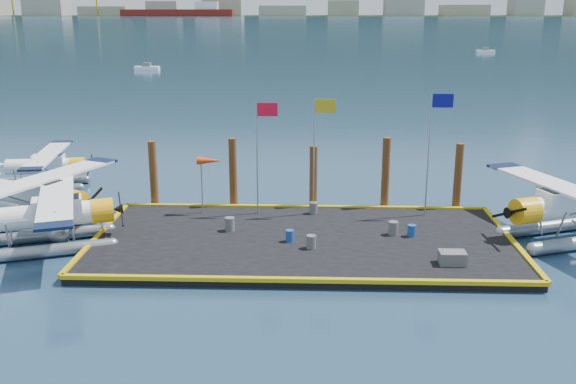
% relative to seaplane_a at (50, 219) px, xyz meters
% --- Properties ---
extents(ground, '(4000.00, 4000.00, 0.00)m').
position_rel_seaplane_a_xyz_m(ground, '(12.02, 0.80, -1.50)').
color(ground, '#19324B').
rests_on(ground, ground).
extents(dock, '(20.00, 10.00, 0.40)m').
position_rel_seaplane_a_xyz_m(dock, '(12.02, 0.80, -1.30)').
color(dock, black).
rests_on(dock, ground).
extents(dock_bumpers, '(20.25, 10.25, 0.18)m').
position_rel_seaplane_a_xyz_m(dock_bumpers, '(12.02, 0.80, -1.01)').
color(dock_bumpers, '#BFA10B').
rests_on(dock_bumpers, dock).
extents(far_backdrop, '(3050.00, 2050.00, 810.00)m').
position_rel_seaplane_a_xyz_m(far_backdrop, '(251.93, 1738.32, 7.95)').
color(far_backdrop, black).
rests_on(far_backdrop, ground).
extents(seaplane_a, '(9.02, 9.59, 3.45)m').
position_rel_seaplane_a_xyz_m(seaplane_a, '(0.00, 0.00, 0.00)').
color(seaplane_a, gray).
rests_on(seaplane_a, ground).
extents(seaplane_b, '(9.45, 9.93, 3.63)m').
position_rel_seaplane_a_xyz_m(seaplane_b, '(-1.89, 2.93, 0.08)').
color(seaplane_b, gray).
rests_on(seaplane_b, ground).
extents(seaplane_c, '(7.75, 8.52, 3.01)m').
position_rel_seaplane_a_xyz_m(seaplane_c, '(-4.58, 10.48, -0.19)').
color(seaplane_c, gray).
rests_on(seaplane_c, ground).
extents(seaplane_d, '(9.69, 10.29, 3.71)m').
position_rel_seaplane_a_xyz_m(seaplane_d, '(25.06, 1.98, 0.11)').
color(seaplane_d, gray).
rests_on(seaplane_d, ground).
extents(drum_0, '(0.49, 0.49, 0.69)m').
position_rel_seaplane_a_xyz_m(drum_0, '(8.35, 1.73, -0.76)').
color(drum_0, '#545459').
rests_on(drum_0, dock).
extents(drum_1, '(0.45, 0.45, 0.63)m').
position_rel_seaplane_a_xyz_m(drum_1, '(12.41, -0.58, -0.79)').
color(drum_1, '#545459').
rests_on(drum_1, dock).
extents(drum_2, '(0.41, 0.41, 0.58)m').
position_rel_seaplane_a_xyz_m(drum_2, '(17.30, 1.21, -0.81)').
color(drum_2, navy).
rests_on(drum_2, dock).
extents(drum_3, '(0.40, 0.40, 0.57)m').
position_rel_seaplane_a_xyz_m(drum_3, '(11.39, 0.29, -0.82)').
color(drum_3, navy).
rests_on(drum_3, dock).
extents(drum_4, '(0.47, 0.47, 0.67)m').
position_rel_seaplane_a_xyz_m(drum_4, '(16.43, 1.44, -0.77)').
color(drum_4, '#545459').
rests_on(drum_4, dock).
extents(drum_5, '(0.44, 0.44, 0.62)m').
position_rel_seaplane_a_xyz_m(drum_5, '(12.53, 4.65, -0.79)').
color(drum_5, '#545459').
rests_on(drum_5, dock).
extents(crate, '(1.14, 0.76, 0.57)m').
position_rel_seaplane_a_xyz_m(crate, '(18.53, -2.26, -0.82)').
color(crate, '#545459').
rests_on(crate, dock).
extents(flagpole_red, '(1.14, 0.08, 6.00)m').
position_rel_seaplane_a_xyz_m(flagpole_red, '(9.73, 4.60, 2.89)').
color(flagpole_red, gray).
rests_on(flagpole_red, dock).
extents(flagpole_yellow, '(1.14, 0.08, 6.20)m').
position_rel_seaplane_a_xyz_m(flagpole_yellow, '(12.72, 4.60, 3.01)').
color(flagpole_yellow, gray).
rests_on(flagpole_yellow, dock).
extents(flagpole_blue, '(1.14, 0.08, 6.50)m').
position_rel_seaplane_a_xyz_m(flagpole_blue, '(18.72, 4.60, 3.18)').
color(flagpole_blue, gray).
rests_on(flagpole_blue, dock).
extents(windsock, '(1.40, 0.44, 3.12)m').
position_rel_seaplane_a_xyz_m(windsock, '(6.99, 4.60, 1.72)').
color(windsock, gray).
rests_on(windsock, dock).
extents(piling_0, '(0.44, 0.44, 4.00)m').
position_rel_seaplane_a_xyz_m(piling_0, '(3.52, 6.20, 0.50)').
color(piling_0, '#472B14').
rests_on(piling_0, ground).
extents(piling_1, '(0.44, 0.44, 4.20)m').
position_rel_seaplane_a_xyz_m(piling_1, '(8.02, 6.20, 0.60)').
color(piling_1, '#472B14').
rests_on(piling_1, ground).
extents(piling_2, '(0.44, 0.44, 3.80)m').
position_rel_seaplane_a_xyz_m(piling_2, '(12.52, 6.20, 0.40)').
color(piling_2, '#472B14').
rests_on(piling_2, ground).
extents(piling_3, '(0.44, 0.44, 4.30)m').
position_rel_seaplane_a_xyz_m(piling_3, '(16.52, 6.20, 0.65)').
color(piling_3, '#472B14').
rests_on(piling_3, ground).
extents(piling_4, '(0.44, 0.44, 4.00)m').
position_rel_seaplane_a_xyz_m(piling_4, '(20.52, 6.20, 0.50)').
color(piling_4, '#472B14').
rests_on(piling_4, ground).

